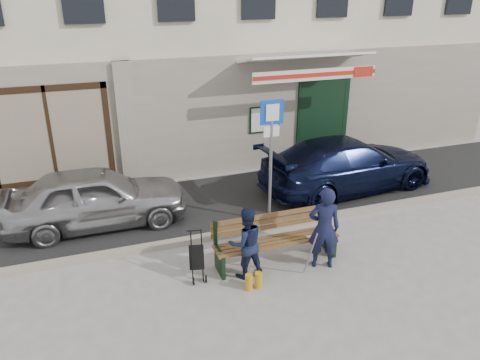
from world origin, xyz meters
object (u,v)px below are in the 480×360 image
man (324,228)px  parking_sign (271,142)px  stroller (197,259)px  car_silver (96,197)px  car_navy (348,164)px  woman (246,243)px  bench (274,241)px

man → parking_sign: bearing=-63.1°
parking_sign → stroller: 2.98m
car_silver → parking_sign: bearing=-106.5°
stroller → parking_sign: bearing=49.5°
car_silver → stroller: 3.11m
car_silver → man: bearing=-128.2°
car_navy → woman: 4.70m
car_silver → man: man is taller
bench → stroller: bench is taller
car_silver → parking_sign: size_ratio=1.40×
parking_sign → woman: 2.47m
bench → parking_sign: bearing=70.2°
parking_sign → man: bearing=-83.1°
woman → stroller: (-0.85, 0.21, -0.27)m
car_navy → bench: 4.04m
parking_sign → woman: parking_sign is taller
car_silver → woman: woman is taller
woman → stroller: woman is taller
car_silver → parking_sign: (3.59, -1.10, 1.19)m
parking_sign → bench: parking_sign is taller
parking_sign → stroller: size_ratio=3.00×
woman → parking_sign: bearing=-123.9°
car_navy → bench: (-3.12, -2.56, -0.21)m
car_navy → woman: size_ratio=3.45×
car_navy → man: size_ratio=2.91×
parking_sign → man: parking_sign is taller
parking_sign → man: 2.25m
woman → car_silver: bearing=-50.6°
car_navy → car_silver: bearing=83.3°
car_silver → woman: bearing=-140.2°
woman → stroller: bearing=-13.8°
parking_sign → car_silver: bearing=163.1°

